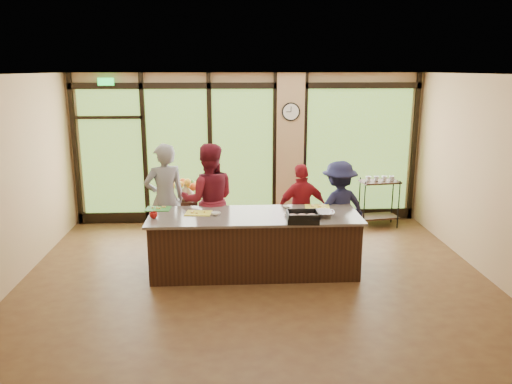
{
  "coord_description": "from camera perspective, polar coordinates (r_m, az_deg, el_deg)",
  "views": [
    {
      "loc": [
        -0.37,
        -6.95,
        3.08
      ],
      "look_at": [
        0.03,
        0.4,
        1.25
      ],
      "focal_mm": 35.0,
      "sensor_mm": 36.0,
      "label": 1
    }
  ],
  "objects": [
    {
      "name": "floor",
      "position": [
        7.61,
        -0.06,
        -9.89
      ],
      "size": [
        7.0,
        7.0,
        0.0
      ],
      "primitive_type": "plane",
      "color": "#4F2F1C",
      "rests_on": "ground"
    },
    {
      "name": "ceiling",
      "position": [
        6.96,
        -0.07,
        13.32
      ],
      "size": [
        7.0,
        7.0,
        0.0
      ],
      "primitive_type": "plane",
      "rotation": [
        3.14,
        0.0,
        0.0
      ],
      "color": "silver",
      "rests_on": "back_wall"
    },
    {
      "name": "back_wall",
      "position": [
        10.08,
        -0.97,
        4.95
      ],
      "size": [
        7.0,
        0.0,
        7.0
      ],
      "primitive_type": "plane",
      "rotation": [
        1.57,
        0.0,
        0.0
      ],
      "color": "tan",
      "rests_on": "floor"
    },
    {
      "name": "left_wall",
      "position": [
        7.79,
        -26.74,
        0.75
      ],
      "size": [
        0.0,
        6.0,
        6.0
      ],
      "primitive_type": "plane",
      "rotation": [
        1.57,
        0.0,
        1.57
      ],
      "color": "tan",
      "rests_on": "floor"
    },
    {
      "name": "right_wall",
      "position": [
        8.11,
        25.47,
        1.37
      ],
      "size": [
        0.0,
        6.0,
        6.0
      ],
      "primitive_type": "plane",
      "rotation": [
        1.57,
        0.0,
        -1.57
      ],
      "color": "tan",
      "rests_on": "floor"
    },
    {
      "name": "window_wall",
      "position": [
        10.06,
        -0.03,
        4.33
      ],
      "size": [
        6.9,
        0.12,
        3.0
      ],
      "color": "tan",
      "rests_on": "floor"
    },
    {
      "name": "island_base",
      "position": [
        7.73,
        -0.18,
        -6.01
      ],
      "size": [
        3.1,
        1.0,
        0.88
      ],
      "primitive_type": "cube",
      "color": "black",
      "rests_on": "floor"
    },
    {
      "name": "countertop",
      "position": [
        7.58,
        -0.19,
        -2.74
      ],
      "size": [
        3.2,
        1.1,
        0.04
      ],
      "primitive_type": "cube",
      "color": "#6F635B",
      "rests_on": "island_base"
    },
    {
      "name": "wall_clock",
      "position": [
        9.93,
        4.01,
        9.14
      ],
      "size": [
        0.36,
        0.04,
        0.36
      ],
      "color": "black",
      "rests_on": "window_wall"
    },
    {
      "name": "cook_left",
      "position": [
        8.46,
        -10.35,
        -0.85
      ],
      "size": [
        0.81,
        0.68,
        1.9
      ],
      "primitive_type": "imported",
      "rotation": [
        0.0,
        0.0,
        3.52
      ],
      "color": "gray",
      "rests_on": "floor"
    },
    {
      "name": "cook_midleft",
      "position": [
        8.3,
        -5.42,
        -0.95
      ],
      "size": [
        0.96,
        0.77,
        1.9
      ],
      "primitive_type": "imported",
      "rotation": [
        0.0,
        0.0,
        3.2
      ],
      "color": "maroon",
      "rests_on": "floor"
    },
    {
      "name": "cook_midright",
      "position": [
        8.39,
        5.24,
        -2.02
      ],
      "size": [
        0.97,
        0.58,
        1.55
      ],
      "primitive_type": "imported",
      "rotation": [
        0.0,
        0.0,
        3.37
      ],
      "color": "maroon",
      "rests_on": "floor"
    },
    {
      "name": "cook_right",
      "position": [
        8.47,
        9.42,
        -1.83
      ],
      "size": [
        1.18,
        0.92,
        1.6
      ],
      "primitive_type": "imported",
      "rotation": [
        0.0,
        0.0,
        3.5
      ],
      "color": "#1B1C3C",
      "rests_on": "floor"
    },
    {
      "name": "roasting_pan",
      "position": [
        7.24,
        5.36,
        -3.11
      ],
      "size": [
        0.48,
        0.38,
        0.08
      ],
      "primitive_type": "cube",
      "rotation": [
        0.0,
        0.0,
        -0.06
      ],
      "color": "black",
      "rests_on": "countertop"
    },
    {
      "name": "mixing_bowl",
      "position": [
        7.54,
        7.74,
        -2.48
      ],
      "size": [
        0.37,
        0.37,
        0.08
      ],
      "primitive_type": "imported",
      "rotation": [
        0.0,
        0.0,
        -0.15
      ],
      "color": "silver",
      "rests_on": "countertop"
    },
    {
      "name": "cutting_board_left",
      "position": [
        8.01,
        -11.11,
        -1.9
      ],
      "size": [
        0.4,
        0.31,
        0.01
      ],
      "primitive_type": "cube",
      "rotation": [
        0.0,
        0.0,
        -0.05
      ],
      "color": "#338831",
      "rests_on": "countertop"
    },
    {
      "name": "cutting_board_center",
      "position": [
        7.68,
        -6.59,
        -2.41
      ],
      "size": [
        0.42,
        0.34,
        0.01
      ],
      "primitive_type": "cube",
      "rotation": [
        0.0,
        0.0,
        -0.12
      ],
      "color": "yellow",
      "rests_on": "countertop"
    },
    {
      "name": "cutting_board_right",
      "position": [
        8.02,
        7.01,
        -1.71
      ],
      "size": [
        0.42,
        0.33,
        0.01
      ],
      "primitive_type": "cube",
      "rotation": [
        0.0,
        0.0,
        -0.11
      ],
      "color": "yellow",
      "rests_on": "countertop"
    },
    {
      "name": "prep_bowl_near",
      "position": [
        7.56,
        -4.61,
        -2.49
      ],
      "size": [
        0.15,
        0.15,
        0.04
      ],
      "primitive_type": "imported",
      "rotation": [
        0.0,
        0.0,
        -0.04
      ],
      "color": "white",
      "rests_on": "countertop"
    },
    {
      "name": "prep_bowl_mid",
      "position": [
        7.53,
        3.71,
        -2.56
      ],
      "size": [
        0.16,
        0.16,
        0.04
      ],
      "primitive_type": "imported",
      "rotation": [
        0.0,
        0.0,
        -0.27
      ],
      "color": "white",
      "rests_on": "countertop"
    },
    {
      "name": "prep_bowl_far",
      "position": [
        7.96,
        3.56,
        -1.7
      ],
      "size": [
        0.15,
        0.15,
        0.03
      ],
      "primitive_type": "imported",
      "rotation": [
        0.0,
        0.0,
        0.26
      ],
      "color": "white",
      "rests_on": "countertop"
    },
    {
      "name": "red_ramekin",
      "position": [
        7.53,
        -11.63,
        -2.62
      ],
      "size": [
        0.14,
        0.14,
        0.09
      ],
      "primitive_type": "imported",
      "rotation": [
        0.0,
        0.0,
        0.18
      ],
      "color": "#9F120F",
      "rests_on": "countertop"
    },
    {
      "name": "flower_stand",
      "position": [
        9.26,
        -7.96,
        -3.16
      ],
      "size": [
        0.45,
        0.45,
        0.75
      ],
      "primitive_type": "cube",
      "rotation": [
        0.0,
        0.0,
        0.23
      ],
      "color": "black",
      "rests_on": "floor"
    },
    {
      "name": "flower_vase",
      "position": [
        9.13,
        -8.07,
        -0.02
      ],
      "size": [
        0.38,
        0.38,
        0.3
      ],
      "primitive_type": "imported",
      "rotation": [
        0.0,
        0.0,
        0.42
      ],
      "color": "olive",
      "rests_on": "flower_stand"
    },
    {
      "name": "bar_cart",
      "position": [
        10.2,
        13.88,
        -0.46
      ],
      "size": [
        0.8,
        0.52,
        1.02
      ],
      "rotation": [
        0.0,
        0.0,
        0.14
      ],
      "color": "black",
      "rests_on": "floor"
    }
  ]
}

